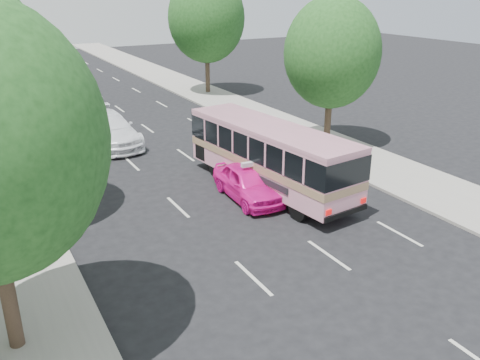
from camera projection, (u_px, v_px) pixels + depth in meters
ground at (271, 237)px, 18.02m from camera, size 120.00×120.00×0.00m
sidewalk_right at (225, 102)px, 38.15m from camera, size 4.00×90.00×0.12m
tree_right_near at (334, 49)px, 26.57m from camera, size 5.10×5.10×7.95m
tree_right_far at (207, 15)px, 39.43m from camera, size 6.00×6.00×9.35m
pink_bus at (269, 151)px, 21.53m from camera, size 3.31×9.24×2.88m
pink_taxi at (248, 183)px, 21.00m from camera, size 1.92×4.28×1.43m
white_pickup at (108, 129)px, 28.07m from camera, size 2.74×6.19×1.77m
tour_coach_front at (24, 84)px, 35.06m from camera, size 2.34×10.64×3.18m
tour_coach_rear at (15, 63)px, 41.43m from camera, size 3.96×13.18×3.89m
taxi_roof_sign at (248, 164)px, 20.71m from camera, size 0.56×0.21×0.18m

